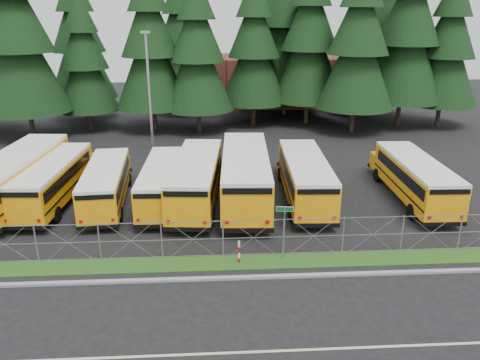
% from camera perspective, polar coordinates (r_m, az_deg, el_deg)
% --- Properties ---
extents(ground, '(120.00, 120.00, 0.00)m').
position_cam_1_polar(ground, '(24.56, 0.24, -8.10)').
color(ground, black).
rests_on(ground, ground).
extents(curb, '(50.00, 0.25, 0.12)m').
position_cam_1_polar(curb, '(21.85, 0.76, -11.79)').
color(curb, gray).
rests_on(curb, ground).
extents(grass_verge, '(50.00, 1.40, 0.06)m').
position_cam_1_polar(grass_verge, '(23.06, 0.51, -10.02)').
color(grass_verge, '#164112').
rests_on(grass_verge, ground).
extents(road_lane_line, '(50.00, 0.12, 0.01)m').
position_cam_1_polar(road_lane_line, '(17.92, 1.95, -20.20)').
color(road_lane_line, beige).
rests_on(road_lane_line, ground).
extents(chainlink_fence, '(44.00, 0.10, 2.00)m').
position_cam_1_polar(chainlink_fence, '(23.21, 0.40, -7.09)').
color(chainlink_fence, '#979A9F').
rests_on(chainlink_fence, ground).
extents(brick_building, '(22.00, 10.00, 6.00)m').
position_cam_1_polar(brick_building, '(62.65, 3.52, 12.10)').
color(brick_building, brown).
rests_on(brick_building, ground).
extents(bus_0, '(3.82, 12.37, 3.19)m').
position_cam_1_polar(bus_0, '(32.78, -25.08, 0.34)').
color(bus_0, orange).
rests_on(bus_0, ground).
extents(bus_1, '(3.09, 10.76, 2.79)m').
position_cam_1_polar(bus_1, '(31.74, -21.67, -0.17)').
color(bus_1, orange).
rests_on(bus_1, ground).
extents(bus_2, '(3.08, 9.93, 2.56)m').
position_cam_1_polar(bus_2, '(30.44, -15.92, -0.56)').
color(bus_2, orange).
rests_on(bus_2, ground).
extents(bus_3, '(2.56, 9.95, 2.60)m').
position_cam_1_polar(bus_3, '(29.84, -9.32, -0.41)').
color(bus_3, orange).
rests_on(bus_3, ground).
extents(bus_4, '(3.59, 11.48, 2.96)m').
position_cam_1_polar(bus_4, '(29.63, -5.25, 0.01)').
color(bus_4, orange).
rests_on(bus_4, ground).
extents(bus_5, '(3.56, 12.54, 3.25)m').
position_cam_1_polar(bus_5, '(29.72, 0.64, 0.45)').
color(bus_5, orange).
rests_on(bus_5, ground).
extents(bus_6, '(3.08, 11.06, 2.87)m').
position_cam_1_polar(bus_6, '(30.15, 7.84, 0.17)').
color(bus_6, orange).
rests_on(bus_6, ground).
extents(bus_east, '(2.75, 10.65, 2.78)m').
position_cam_1_polar(bus_east, '(31.89, 20.31, 0.09)').
color(bus_east, orange).
rests_on(bus_east, ground).
extents(street_sign, '(0.84, 0.55, 2.81)m').
position_cam_1_polar(street_sign, '(22.60, 5.45, -5.05)').
color(street_sign, '#979A9F').
rests_on(street_sign, ground).
extents(striped_bollard, '(0.11, 0.11, 1.20)m').
position_cam_1_polar(striped_bollard, '(22.76, -0.12, -8.81)').
color(striped_bollard, '#B20C0C').
rests_on(striped_bollard, ground).
extents(light_standard, '(0.70, 0.35, 10.14)m').
position_cam_1_polar(light_standard, '(37.24, -10.98, 10.26)').
color(light_standard, '#979A9F').
rests_on(light_standard, ground).
extents(conifer_1, '(7.99, 7.99, 17.68)m').
position_cam_1_polar(conifer_1, '(48.04, -25.33, 14.92)').
color(conifer_1, black).
rests_on(conifer_1, ground).
extents(conifer_2, '(6.14, 6.14, 13.58)m').
position_cam_1_polar(conifer_2, '(49.79, -18.46, 13.51)').
color(conifer_2, black).
rests_on(conifer_2, ground).
extents(conifer_3, '(7.34, 7.34, 16.24)m').
position_cam_1_polar(conifer_3, '(47.79, -10.88, 15.52)').
color(conifer_3, black).
rests_on(conifer_3, ground).
extents(conifer_4, '(6.90, 6.90, 15.26)m').
position_cam_1_polar(conifer_4, '(46.67, -5.23, 15.08)').
color(conifer_4, black).
rests_on(conifer_4, ground).
extents(conifer_5, '(7.01, 7.01, 15.50)m').
position_cam_1_polar(conifer_5, '(49.82, 1.72, 15.59)').
color(conifer_5, black).
rests_on(conifer_5, ground).
extents(conifer_6, '(7.68, 7.68, 16.98)m').
position_cam_1_polar(conifer_6, '(50.57, 8.49, 16.30)').
color(conifer_6, black).
rests_on(conifer_6, ground).
extents(conifer_7, '(7.59, 7.59, 16.79)m').
position_cam_1_polar(conifer_7, '(47.57, 14.21, 15.59)').
color(conifer_7, black).
rests_on(conifer_7, ground).
extents(conifer_8, '(8.27, 8.27, 18.29)m').
position_cam_1_polar(conifer_8, '(51.69, 19.72, 16.20)').
color(conifer_8, black).
rests_on(conifer_8, ground).
extents(conifer_9, '(7.03, 7.03, 15.56)m').
position_cam_1_polar(conifer_9, '(53.24, 23.99, 14.27)').
color(conifer_9, black).
rests_on(conifer_9, ground).
extents(conifer_10, '(7.33, 7.33, 16.20)m').
position_cam_1_polar(conifer_10, '(55.15, -19.07, 15.36)').
color(conifer_10, black).
rests_on(conifer_10, ground).
extents(conifer_11, '(7.17, 7.17, 15.86)m').
position_cam_1_polar(conifer_11, '(55.82, -7.30, 16.11)').
color(conifer_11, black).
rests_on(conifer_11, ground).
extents(conifer_12, '(9.86, 9.86, 21.80)m').
position_cam_1_polar(conifer_12, '(54.81, 5.74, 19.21)').
color(conifer_12, black).
rests_on(conifer_12, ground).
extents(conifer_13, '(8.88, 8.88, 19.64)m').
position_cam_1_polar(conifer_13, '(56.90, 16.22, 17.49)').
color(conifer_13, black).
rests_on(conifer_13, ground).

